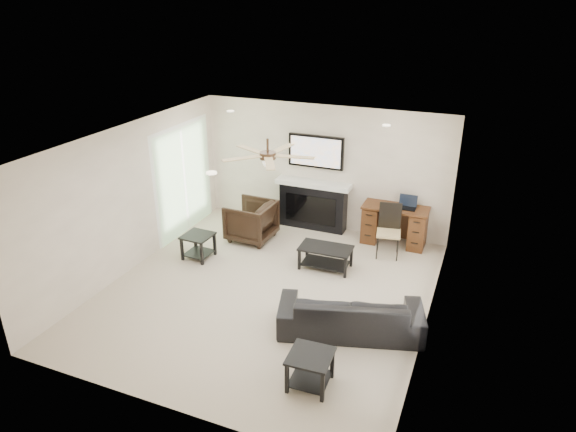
{
  "coord_description": "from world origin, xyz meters",
  "views": [
    {
      "loc": [
        3.0,
        -6.45,
        4.43
      ],
      "look_at": [
        0.13,
        0.57,
        1.12
      ],
      "focal_mm": 32.0,
      "sensor_mm": 36.0,
      "label": 1
    }
  ],
  "objects_px": {
    "coffee_table": "(325,258)",
    "fireplace_unit": "(313,184)",
    "desk": "(394,225)",
    "sofa": "(351,313)",
    "armchair": "(251,221)"
  },
  "relations": [
    {
      "from": "sofa",
      "to": "fireplace_unit",
      "type": "bearing_deg",
      "value": -77.7
    },
    {
      "from": "sofa",
      "to": "coffee_table",
      "type": "height_order",
      "value": "sofa"
    },
    {
      "from": "desk",
      "to": "coffee_table",
      "type": "bearing_deg",
      "value": -122.61
    },
    {
      "from": "sofa",
      "to": "armchair",
      "type": "bearing_deg",
      "value": -55.74
    },
    {
      "from": "coffee_table",
      "to": "sofa",
      "type": "bearing_deg",
      "value": -62.38
    },
    {
      "from": "sofa",
      "to": "coffee_table",
      "type": "bearing_deg",
      "value": -76.79
    },
    {
      "from": "sofa",
      "to": "armchair",
      "type": "relative_size",
      "value": 2.39
    },
    {
      "from": "armchair",
      "to": "fireplace_unit",
      "type": "height_order",
      "value": "fireplace_unit"
    },
    {
      "from": "coffee_table",
      "to": "fireplace_unit",
      "type": "height_order",
      "value": "fireplace_unit"
    },
    {
      "from": "armchair",
      "to": "desk",
      "type": "distance_m",
      "value": 2.74
    },
    {
      "from": "sofa",
      "to": "fireplace_unit",
      "type": "distance_m",
      "value": 3.58
    },
    {
      "from": "coffee_table",
      "to": "fireplace_unit",
      "type": "xyz_separation_m",
      "value": [
        -0.78,
        1.49,
        0.75
      ]
    },
    {
      "from": "sofa",
      "to": "desk",
      "type": "xyz_separation_m",
      "value": [
        0.0,
        3.01,
        0.09
      ]
    },
    {
      "from": "sofa",
      "to": "coffee_table",
      "type": "relative_size",
      "value": 2.24
    },
    {
      "from": "fireplace_unit",
      "to": "desk",
      "type": "height_order",
      "value": "fireplace_unit"
    }
  ]
}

